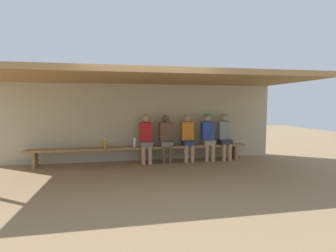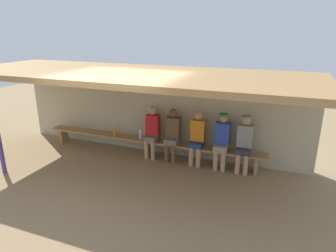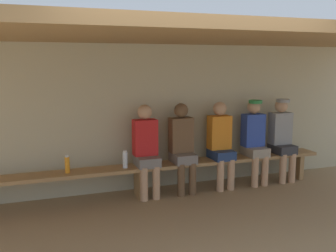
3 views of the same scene
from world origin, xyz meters
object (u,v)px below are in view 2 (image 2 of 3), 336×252
Objects in this scene: water_bottle_green at (140,135)px; player_with_sunglasses at (197,136)px; player_in_red at (152,130)px; player_in_white at (244,141)px; player_shirtless_tan at (173,133)px; bench at (148,142)px; water_bottle_orange at (114,131)px; player_rightmost at (222,138)px.

player_with_sunglasses is at bearing 1.37° from water_bottle_green.
player_in_white is at bearing 0.01° from player_in_red.
player_in_white is 1.76m from player_shirtless_tan.
player_in_white is at bearing 0.80° from water_bottle_green.
player_in_white is 1.01× the size of player_in_red.
bench is 0.36m from player_in_red.
player_shirtless_tan reaches higher than bench.
water_bottle_green is (-1.52, -0.04, -0.15)m from player_with_sunglasses.
player_in_red reaches higher than bench.
player_shirtless_tan is 0.89m from water_bottle_green.
bench is 4.46× the size of player_in_white.
water_bottle_orange is 0.79m from water_bottle_green.
player_with_sunglasses is at bearing -179.98° from player_in_white.
player_with_sunglasses is at bearing 0.13° from bench.
player_rightmost is at bearing 0.02° from player_in_red.
water_bottle_orange is (-3.43, -0.02, -0.17)m from player_in_white.
player_with_sunglasses is 1.00× the size of player_shirtless_tan.
bench is at bearing -179.92° from player_in_white.
water_bottle_green is (-0.21, -0.03, 0.19)m from bench.
bench is at bearing 0.96° from water_bottle_orange.
water_bottle_green reaches higher than water_bottle_orange.
player_in_red is 5.29× the size of water_bottle_green.
player_rightmost reaches higher than player_with_sunglasses.
water_bottle_green is (-0.32, -0.04, -0.15)m from player_in_red.
player_shirtless_tan is at bearing -179.98° from player_rightmost.
bench is 23.77× the size of water_bottle_green.
player_with_sunglasses is 1.53m from water_bottle_green.
bench is at bearing -179.89° from player_rightmost.
bench is 24.62× the size of water_bottle_orange.
player_in_red is 0.36m from water_bottle_green.
player_with_sunglasses reaches higher than water_bottle_green.
player_shirtless_tan is 5.29× the size of water_bottle_green.
player_rightmost reaches higher than player_in_red.
player_shirtless_tan is 1.68m from water_bottle_orange.
player_in_red is at bearing 1.53° from bench.
player_in_white reaches higher than water_bottle_green.
player_in_red is (-2.32, -0.00, -0.02)m from player_in_white.
water_bottle_orange is at bearing -179.32° from player_shirtless_tan.
player_rightmost is 2.92m from water_bottle_orange.
water_bottle_orange is (-2.31, -0.02, -0.15)m from player_with_sunglasses.
player_rightmost reaches higher than player_shirtless_tan.
player_in_red is 1.12m from water_bottle_orange.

